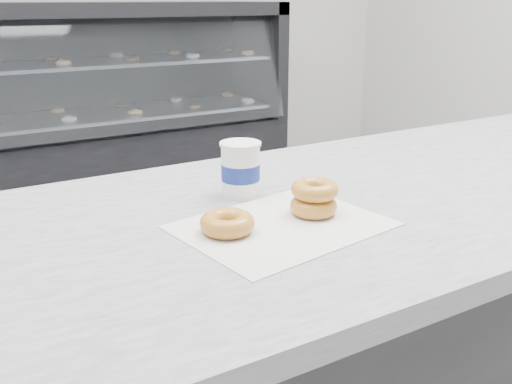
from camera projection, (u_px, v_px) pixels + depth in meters
ground at (275, 376)px, 2.02m from camera, size 5.00×5.00×0.00m
counter at (409, 354)px, 1.39m from camera, size 3.06×0.76×0.90m
display_case at (97, 129)px, 3.59m from camera, size 2.40×0.74×1.25m
wax_paper at (282, 225)px, 0.98m from camera, size 0.38×0.31×0.00m
donut_single at (227, 223)px, 0.95m from camera, size 0.11×0.11×0.03m
donut_stack at (314, 198)px, 1.02m from camera, size 0.12×0.12×0.06m
coffee_cup at (241, 169)px, 1.12m from camera, size 0.10×0.10×0.11m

